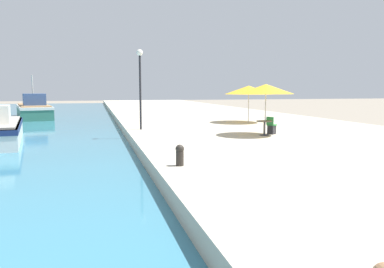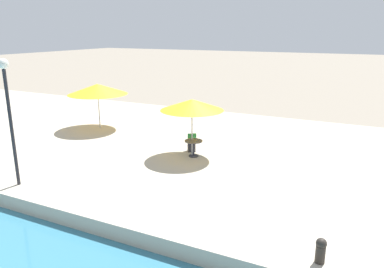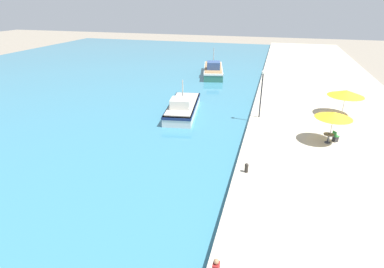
% 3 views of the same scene
% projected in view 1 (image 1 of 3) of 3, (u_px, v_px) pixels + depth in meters
% --- Properties ---
extents(quay_promenade, '(16.00, 90.00, 0.56)m').
position_uv_depth(quay_promenade, '(202.00, 117.00, 35.05)').
color(quay_promenade, '#BCB29E').
rests_on(quay_promenade, ground_plane).
extents(fishing_boat_mid, '(4.81, 10.02, 4.24)m').
position_uv_depth(fishing_boat_mid, '(34.00, 109.00, 37.15)').
color(fishing_boat_mid, '#33705B').
rests_on(fishing_boat_mid, water_basin).
extents(cafe_umbrella_pink, '(2.80, 2.80, 2.57)m').
position_uv_depth(cafe_umbrella_pink, '(266.00, 89.00, 18.75)').
color(cafe_umbrella_pink, '#B7B7B7').
rests_on(cafe_umbrella_pink, quay_promenade).
extents(cafe_umbrella_white, '(3.36, 3.36, 2.56)m').
position_uv_depth(cafe_umbrella_white, '(249.00, 90.00, 25.98)').
color(cafe_umbrella_white, '#B7B7B7').
rests_on(cafe_umbrella_white, quay_promenade).
extents(cafe_table, '(0.80, 0.80, 0.74)m').
position_uv_depth(cafe_table, '(264.00, 125.00, 18.82)').
color(cafe_table, '#333338').
rests_on(cafe_table, quay_promenade).
extents(cafe_chair_left, '(0.58, 0.57, 0.91)m').
position_uv_depth(cafe_chair_left, '(271.00, 128.00, 19.38)').
color(cafe_chair_left, '#2D2D33').
rests_on(cafe_chair_left, quay_promenade).
extents(mooring_bollard, '(0.26, 0.26, 0.65)m').
position_uv_depth(mooring_bollard, '(180.00, 154.00, 11.39)').
color(mooring_bollard, '#2D2823').
rests_on(mooring_bollard, quay_promenade).
extents(lamppost, '(0.36, 0.36, 4.56)m').
position_uv_depth(lamppost, '(140.00, 75.00, 21.29)').
color(lamppost, '#232328').
rests_on(lamppost, quay_promenade).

